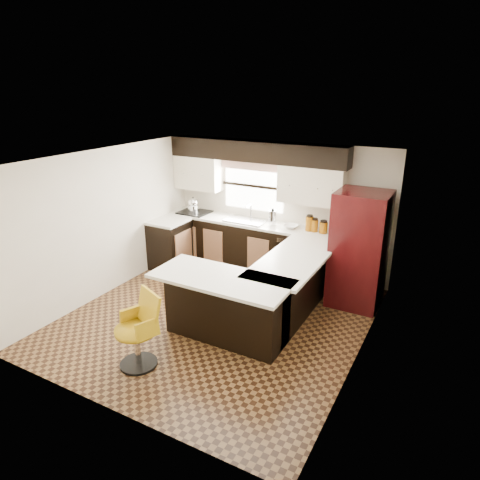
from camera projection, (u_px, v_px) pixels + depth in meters
The scene contains 30 objects.
floor at pixel (217, 318), 6.47m from camera, with size 4.40×4.40×0.00m, color #49301A.
ceiling at pixel (214, 159), 5.65m from camera, with size 4.40×4.40×0.00m, color silver.
wall_back at pixel (278, 207), 7.88m from camera, with size 4.40×4.40×0.00m, color beige.
wall_front at pixel (99, 313), 4.25m from camera, with size 4.40×4.40×0.00m, color beige.
wall_left at pixel (106, 223), 7.00m from camera, with size 4.40×4.40×0.00m, color beige.
wall_right at pixel (365, 274), 5.12m from camera, with size 4.40×4.40×0.00m, color beige.
base_cab_back at pixel (249, 246), 8.09m from camera, with size 3.30×0.60×0.90m, color black.
base_cab_left at pixel (170, 245), 8.16m from camera, with size 0.60×0.70×0.90m, color black.
counter_back at pixel (249, 222), 7.93m from camera, with size 3.30×0.60×0.04m, color silver.
counter_left at pixel (169, 221), 8.00m from camera, with size 0.60×0.70×0.04m, color silver.
soffit at pixel (255, 151), 7.56m from camera, with size 3.40×0.35×0.36m, color black.
upper_cab_left at pixel (199, 173), 8.28m from camera, with size 0.94×0.35×0.64m, color beige.
upper_cab_right at pixel (312, 185), 7.25m from camera, with size 1.14×0.35×0.64m, color beige.
window_pane at pixel (254, 186), 7.96m from camera, with size 1.20×0.02×0.90m, color white.
valance at pixel (253, 165), 7.80m from camera, with size 1.30×0.06×0.18m, color #D19B93.
sink at pixel (246, 220), 7.92m from camera, with size 0.75×0.45×0.03m, color #B2B2B7.
dishwasher at pixel (292, 262), 7.41m from camera, with size 0.58×0.03×0.78m, color black.
cooktop at pixel (194, 212), 8.44m from camera, with size 0.58×0.50×0.03m, color black.
peninsula_long at pixel (289, 288), 6.43m from camera, with size 0.60×1.95×0.90m, color black.
peninsula_return at pixel (226, 308), 5.86m from camera, with size 1.65×0.60×0.90m, color black.
counter_pen_long at pixel (294, 260), 6.25m from camera, with size 0.84×1.95×0.04m, color silver.
counter_pen_return at pixel (221, 279), 5.63m from camera, with size 1.89×0.84×0.04m, color silver.
refrigerator at pixel (359, 249), 6.64m from camera, with size 0.79×0.76×1.84m, color #33080A.
bar_chair at pixel (136, 332), 5.24m from camera, with size 0.51×0.51×0.96m, color #B48C10, non-canonical shape.
kettle at pixel (193, 204), 8.39m from camera, with size 0.22×0.22×0.29m, color silver, non-canonical shape.
percolator at pixel (272, 218), 7.66m from camera, with size 0.13×0.13×0.27m, color silver.
mixing_bowl at pixel (291, 226), 7.53m from camera, with size 0.25×0.25×0.06m, color white.
canister_large at pixel (309, 224), 7.37m from camera, with size 0.13×0.13×0.25m, color #8E5007.
canister_med at pixel (314, 226), 7.33m from camera, with size 0.12×0.12×0.21m, color #8E5007.
canister_small at pixel (323, 228), 7.27m from camera, with size 0.14×0.14×0.19m, color #8E5007.
Camera 1 is at (3.02, -4.82, 3.34)m, focal length 32.00 mm.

